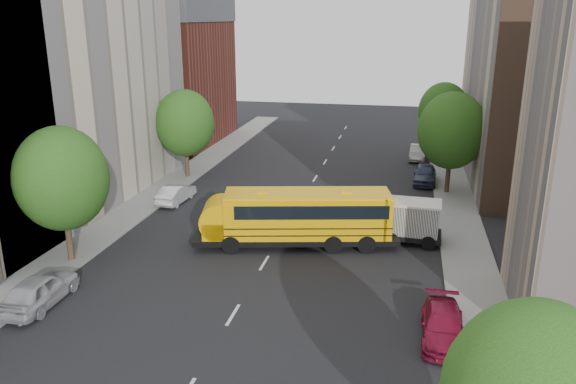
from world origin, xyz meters
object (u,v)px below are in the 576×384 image
(parked_car_3, at_px, (443,325))
(safari_truck, at_px, (392,219))
(street_tree_1, at_px, (62,179))
(school_bus, at_px, (294,215))
(parked_car_0, at_px, (40,290))
(street_tree_2, at_px, (185,123))
(parked_car_5, at_px, (418,152))
(parked_car_1, at_px, (176,193))
(street_tree_5, at_px, (443,111))
(street_tree_4, at_px, (452,131))
(parked_car_4, at_px, (425,174))

(parked_car_3, bearing_deg, safari_truck, 104.15)
(street_tree_1, distance_m, school_bus, 13.46)
(parked_car_3, bearing_deg, parked_car_0, -176.39)
(safari_truck, bearing_deg, street_tree_2, 151.38)
(street_tree_1, distance_m, safari_truck, 19.60)
(parked_car_5, bearing_deg, parked_car_1, -132.57)
(street_tree_1, xyz_separation_m, street_tree_2, (0.00, 18.00, -0.12))
(street_tree_1, bearing_deg, safari_truck, 21.28)
(street_tree_2, bearing_deg, street_tree_5, 28.61)
(street_tree_4, height_order, parked_car_1, street_tree_4)
(street_tree_2, bearing_deg, parked_car_3, -46.93)
(street_tree_5, distance_m, parked_car_5, 4.69)
(street_tree_4, distance_m, parked_car_5, 11.95)
(street_tree_1, relative_size, parked_car_3, 1.76)
(school_bus, xyz_separation_m, parked_car_1, (-10.43, 6.39, -1.27))
(street_tree_4, bearing_deg, parked_car_3, -93.64)
(parked_car_0, xyz_separation_m, parked_car_5, (18.30, 33.90, -0.09))
(street_tree_2, height_order, parked_car_1, street_tree_2)
(street_tree_2, height_order, street_tree_5, street_tree_2)
(street_tree_4, bearing_deg, parked_car_0, -131.72)
(street_tree_2, relative_size, safari_truck, 1.21)
(parked_car_5, bearing_deg, street_tree_5, 29.86)
(safari_truck, xyz_separation_m, parked_car_5, (1.83, 21.90, -0.71))
(parked_car_1, bearing_deg, street_tree_2, -71.87)
(school_bus, xyz_separation_m, safari_truck, (5.83, 2.03, -0.54))
(school_bus, bearing_deg, parked_car_5, 59.75)
(street_tree_2, xyz_separation_m, parked_car_1, (1.71, -6.64, -4.14))
(parked_car_4, bearing_deg, school_bus, -115.21)
(parked_car_0, bearing_deg, street_tree_2, -87.39)
(street_tree_2, distance_m, school_bus, 18.04)
(street_tree_4, bearing_deg, street_tree_2, 180.00)
(parked_car_3, bearing_deg, school_bus, 133.93)
(street_tree_2, distance_m, street_tree_5, 25.06)
(parked_car_0, bearing_deg, parked_car_1, -91.86)
(street_tree_2, xyz_separation_m, street_tree_4, (22.00, 0.00, 0.25))
(street_tree_1, bearing_deg, parked_car_0, -73.33)
(street_tree_5, bearing_deg, parked_car_3, -92.36)
(street_tree_2, xyz_separation_m, parked_car_4, (20.31, 2.55, -4.04))
(street_tree_1, distance_m, street_tree_4, 28.43)
(street_tree_2, height_order, safari_truck, street_tree_2)
(parked_car_1, bearing_deg, parked_car_3, 144.49)
(street_tree_1, height_order, safari_truck, street_tree_1)
(safari_truck, bearing_deg, street_tree_4, 72.73)
(street_tree_2, height_order, parked_car_0, street_tree_2)
(parked_car_0, xyz_separation_m, parked_car_1, (0.21, 16.36, -0.11))
(school_bus, xyz_separation_m, parked_car_0, (-10.64, -9.97, -1.16))
(parked_car_4, relative_size, parked_car_5, 1.07)
(street_tree_1, bearing_deg, parked_car_5, 55.59)
(school_bus, bearing_deg, street_tree_2, 120.47)
(street_tree_5, height_order, school_bus, street_tree_5)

